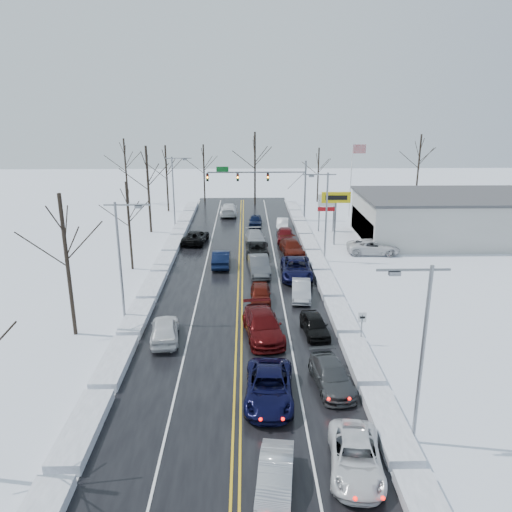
{
  "coord_description": "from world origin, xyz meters",
  "views": [
    {
      "loc": [
        0.51,
        -38.04,
        15.83
      ],
      "look_at": [
        1.41,
        3.98,
        2.5
      ],
      "focal_mm": 35.0,
      "sensor_mm": 36.0,
      "label": 1
    }
  ],
  "objects_px": {
    "tires_plus_sign": "(336,201)",
    "flagpole": "(352,174)",
    "oncoming_car_0": "(221,266)",
    "dealership_building": "(447,217)",
    "traffic_signal_mast": "(267,180)"
  },
  "relations": [
    {
      "from": "tires_plus_sign",
      "to": "oncoming_car_0",
      "type": "relative_size",
      "value": 1.25
    },
    {
      "from": "traffic_signal_mast",
      "to": "dealership_building",
      "type": "height_order",
      "value": "traffic_signal_mast"
    },
    {
      "from": "flagpole",
      "to": "dealership_building",
      "type": "relative_size",
      "value": 0.49
    },
    {
      "from": "flagpole",
      "to": "oncoming_car_0",
      "type": "distance_m",
      "value": 27.9
    },
    {
      "from": "tires_plus_sign",
      "to": "oncoming_car_0",
      "type": "xyz_separation_m",
      "value": [
        -12.41,
        -7.24,
        -4.99
      ]
    },
    {
      "from": "tires_plus_sign",
      "to": "dealership_building",
      "type": "height_order",
      "value": "tires_plus_sign"
    },
    {
      "from": "traffic_signal_mast",
      "to": "oncoming_car_0",
      "type": "bearing_deg",
      "value": -105.55
    },
    {
      "from": "flagpole",
      "to": "oncoming_car_0",
      "type": "relative_size",
      "value": 2.08
    },
    {
      "from": "dealership_building",
      "to": "oncoming_car_0",
      "type": "distance_m",
      "value": 27.61
    },
    {
      "from": "tires_plus_sign",
      "to": "flagpole",
      "type": "relative_size",
      "value": 0.6
    },
    {
      "from": "tires_plus_sign",
      "to": "dealership_building",
      "type": "xyz_separation_m",
      "value": [
        13.48,
        2.01,
        -2.34
      ]
    },
    {
      "from": "traffic_signal_mast",
      "to": "tires_plus_sign",
      "type": "xyz_separation_m",
      "value": [
        7.05,
        -12.0,
        -0.49
      ]
    },
    {
      "from": "oncoming_car_0",
      "to": "tires_plus_sign",
      "type": "bearing_deg",
      "value": -149.52
    },
    {
      "from": "dealership_building",
      "to": "oncoming_car_0",
      "type": "height_order",
      "value": "dealership_building"
    },
    {
      "from": "oncoming_car_0",
      "to": "dealership_building",
      "type": "bearing_deg",
      "value": -160.14
    }
  ]
}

